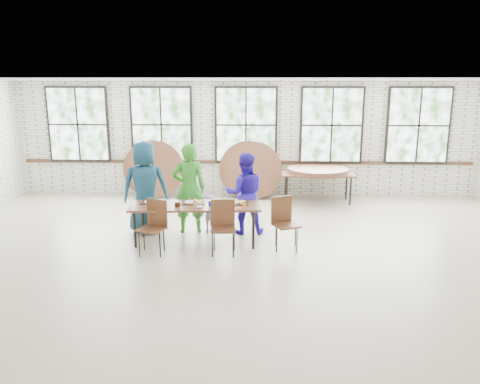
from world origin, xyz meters
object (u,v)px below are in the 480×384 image
object	(u,v)px
dining_table	(196,207)
chair_near_left	(154,222)
chair_near_right	(223,222)
storage_table	(318,175)

from	to	relation	value
dining_table	chair_near_left	bearing A→B (deg)	-145.60
chair_near_left	chair_near_right	world-z (taller)	same
chair_near_left	chair_near_right	size ratio (longest dim) A/B	1.00
dining_table	storage_table	world-z (taller)	same
chair_near_left	storage_table	world-z (taller)	chair_near_left
chair_near_left	storage_table	xyz separation A→B (m)	(3.32, 3.70, 0.13)
storage_table	dining_table	bearing A→B (deg)	-129.47
chair_near_right	storage_table	world-z (taller)	chair_near_right
dining_table	storage_table	bearing A→B (deg)	46.74
dining_table	chair_near_right	world-z (taller)	chair_near_right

